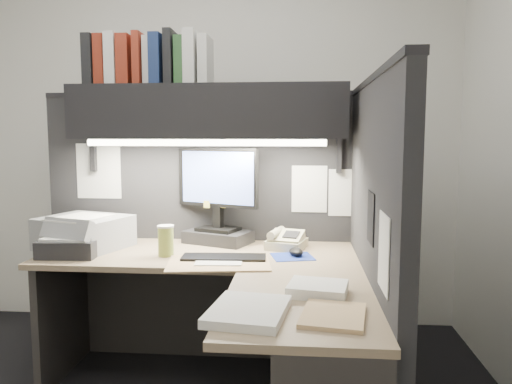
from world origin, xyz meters
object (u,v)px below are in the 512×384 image
(notebook_stack, at_px, (72,247))
(coffee_cup, at_px, (166,242))
(desk, at_px, (248,347))
(overhead_shelf, at_px, (209,112))
(printer, at_px, (84,232))
(monitor, at_px, (218,206))
(telephone, at_px, (286,241))
(keyboard, at_px, (224,258))

(notebook_stack, bearing_deg, coffee_cup, 2.95)
(desk, distance_m, overhead_shelf, 1.33)
(overhead_shelf, distance_m, printer, 0.99)
(coffee_cup, bearing_deg, monitor, 56.99)
(monitor, height_order, coffee_cup, monitor)
(telephone, relative_size, notebook_stack, 0.69)
(coffee_cup, bearing_deg, overhead_shelf, 56.68)
(overhead_shelf, height_order, keyboard, overhead_shelf)
(overhead_shelf, xyz_separation_m, telephone, (0.45, -0.05, -0.73))
(overhead_shelf, height_order, coffee_cup, overhead_shelf)
(desk, distance_m, keyboard, 0.53)
(desk, height_order, coffee_cup, coffee_cup)
(coffee_cup, relative_size, printer, 0.35)
(keyboard, bearing_deg, telephone, 40.41)
(keyboard, bearing_deg, coffee_cup, 166.37)
(desk, height_order, keyboard, keyboard)
(telephone, bearing_deg, keyboard, -120.80)
(keyboard, height_order, coffee_cup, coffee_cup)
(overhead_shelf, relative_size, telephone, 7.42)
(monitor, bearing_deg, desk, -50.00)
(printer, bearing_deg, telephone, 23.06)
(monitor, bearing_deg, notebook_stack, -131.27)
(printer, bearing_deg, desk, -12.69)
(keyboard, xyz_separation_m, notebook_stack, (-0.83, 0.03, 0.03))
(overhead_shelf, bearing_deg, coffee_cup, -123.32)
(desk, height_order, overhead_shelf, overhead_shelf)
(notebook_stack, bearing_deg, keyboard, -2.32)
(desk, distance_m, notebook_stack, 1.14)
(monitor, bearing_deg, keyboard, -54.63)
(overhead_shelf, relative_size, coffee_cup, 10.02)
(printer, distance_m, notebook_stack, 0.19)
(telephone, bearing_deg, overhead_shelf, -170.63)
(notebook_stack, bearing_deg, telephone, 13.01)
(keyboard, bearing_deg, desk, -70.55)
(keyboard, height_order, telephone, telephone)
(telephone, height_order, notebook_stack, notebook_stack)
(desk, bearing_deg, notebook_stack, 156.25)
(keyboard, bearing_deg, overhead_shelf, 107.78)
(desk, bearing_deg, printer, 148.36)
(keyboard, bearing_deg, printer, 162.52)
(coffee_cup, bearing_deg, notebook_stack, -177.05)
(desk, height_order, notebook_stack, notebook_stack)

